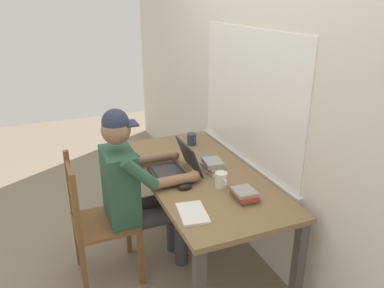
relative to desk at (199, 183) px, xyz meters
name	(u,v)px	position (x,y,z in m)	size (l,w,h in m)	color
ground_plane	(199,255)	(0.00, 0.00, -0.63)	(8.00, 8.00, 0.00)	gray
back_wall	(260,86)	(0.00, 0.46, 0.67)	(6.00, 0.08, 2.60)	silver
desk	(199,183)	(0.00, 0.00, 0.00)	(1.60, 0.75, 0.71)	olive
seated_person	(135,185)	(-0.06, -0.45, 0.04)	(0.50, 0.60, 1.23)	#2D5642
wooden_chair	(97,222)	(-0.06, -0.73, -0.18)	(0.42, 0.42, 0.92)	brown
laptop	(177,167)	(-0.04, -0.16, 0.14)	(0.33, 0.31, 0.22)	#232328
computer_mouse	(185,187)	(0.19, -0.19, 0.10)	(0.06, 0.10, 0.03)	black
coffee_mug_white	(221,180)	(0.25, 0.05, 0.13)	(0.12, 0.08, 0.10)	silver
coffee_mug_dark	(192,139)	(-0.53, 0.16, 0.13)	(0.12, 0.08, 0.10)	#2D384C
book_stack_main	(244,194)	(0.44, 0.11, 0.12)	(0.19, 0.15, 0.07)	#38844C
book_stack_side	(213,166)	(0.02, 0.10, 0.13)	(0.19, 0.14, 0.08)	white
paper_pile_near_laptop	(193,213)	(0.49, -0.26, 0.09)	(0.24, 0.15, 0.01)	white
landscape_photo_print	(208,158)	(-0.21, 0.17, 0.09)	(0.13, 0.09, 0.00)	teal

